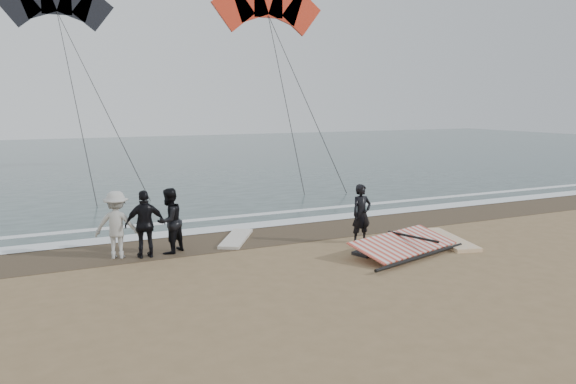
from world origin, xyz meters
The scene contains 12 objects.
ground centered at (0.00, 0.00, 0.00)m, with size 120.00×120.00×0.00m, color #8C704C.
sea centered at (0.00, 33.00, 0.01)m, with size 120.00×54.00×0.02m, color #233838.
wet_sand centered at (0.00, 4.50, 0.01)m, with size 120.00×2.80×0.01m, color #4C3D2B.
foam_near centered at (0.00, 5.90, 0.03)m, with size 120.00×0.90×0.01m, color white.
foam_far centered at (0.00, 7.60, 0.03)m, with size 120.00×0.45×0.01m, color white.
man_main centered at (0.86, 2.29, 0.89)m, with size 0.65×0.43×1.79m, color black.
board_white centered at (3.36, 1.34, 0.05)m, with size 0.77×2.75×0.11m, color silver.
board_cream centered at (-2.38, 4.27, 0.05)m, with size 0.62×2.33×0.10m, color beige.
trio_cluster centered at (-5.34, 3.68, 0.92)m, with size 2.64×1.19×1.85m.
sail_rig centered at (1.22, 0.92, 0.19)m, with size 3.75×2.56×0.49m.
kite_red centered at (5.55, 19.64, 9.50)m, with size 7.84×4.76×13.11m.
kite_dark centered at (-5.38, 27.61, 10.04)m, with size 7.79×8.05×18.66m.
Camera 1 is at (-8.26, -11.49, 4.15)m, focal length 35.00 mm.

